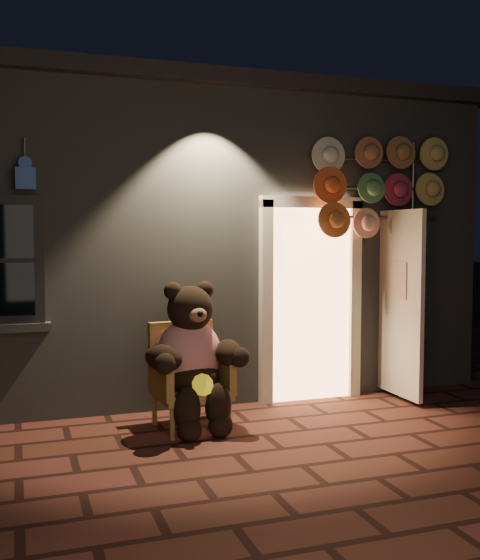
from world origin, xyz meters
name	(u,v)px	position (x,y,z in m)	size (l,w,h in m)	color
ground	(235,454)	(0.00, 0.00, 0.00)	(60.00, 60.00, 0.00)	#592822
shop_building	(142,238)	(0.00, 3.99, 1.74)	(7.30, 5.95, 3.51)	slate
wicker_armchair	(188,375)	(-0.16, 0.89, 0.48)	(0.72, 0.66, 0.97)	#AF8243
teddy_bear	(192,357)	(-0.15, 0.77, 0.67)	(0.99, 0.81, 1.37)	red
hat_rack	(380,188)	(2.09, 1.28, 2.29)	(1.60, 0.22, 2.83)	#59595E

